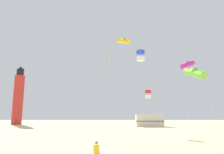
% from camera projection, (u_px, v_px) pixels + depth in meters
% --- Properties ---
extents(kite_flyer_standing, '(0.38, 0.54, 1.16)m').
position_uv_depth(kite_flyer_standing, '(97.00, 150.00, 13.13)').
color(kite_flyer_standing, yellow).
rests_on(kite_flyer_standing, ground).
extents(kite_box_scarlet, '(1.60, 1.60, 6.24)m').
position_uv_depth(kite_box_scarlet, '(148.00, 94.00, 29.58)').
color(kite_box_scarlet, silver).
rests_on(kite_box_scarlet, ground).
extents(kite_tube_lime, '(3.27, 3.50, 7.41)m').
position_uv_depth(kite_tube_lime, '(195.00, 73.00, 19.55)').
color(kite_tube_lime, silver).
rests_on(kite_tube_lime, ground).
extents(kite_tube_gold, '(3.41, 3.50, 14.36)m').
position_uv_depth(kite_tube_gold, '(124.00, 41.00, 31.06)').
color(kite_tube_gold, silver).
rests_on(kite_tube_gold, ground).
extents(kite_box_blue, '(2.84, 2.76, 9.45)m').
position_uv_depth(kite_box_blue, '(141.00, 56.00, 21.67)').
color(kite_box_blue, silver).
rests_on(kite_box_blue, ground).
extents(kite_tube_magenta, '(2.74, 2.31, 10.65)m').
position_uv_depth(kite_tube_magenta, '(188.00, 65.00, 30.13)').
color(kite_tube_magenta, silver).
rests_on(kite_tube_magenta, ground).
extents(kite_diamond_orange, '(2.31, 2.31, 8.81)m').
position_uv_depth(kite_diamond_orange, '(106.00, 59.00, 20.84)').
color(kite_diamond_orange, silver).
rests_on(kite_diamond_orange, ground).
extents(lighthouse_distant, '(2.80, 2.80, 16.80)m').
position_uv_depth(lighthouse_distant, '(18.00, 97.00, 59.83)').
color(lighthouse_distant, red).
rests_on(lighthouse_distant, ground).
extents(rv_van_cream, '(6.45, 2.36, 2.80)m').
position_uv_depth(rv_van_cream, '(149.00, 121.00, 49.05)').
color(rv_van_cream, beige).
rests_on(rv_van_cream, ground).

